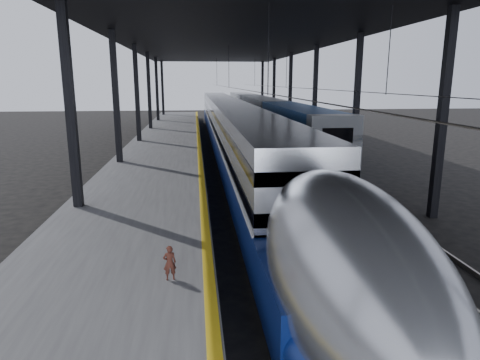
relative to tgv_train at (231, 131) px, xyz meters
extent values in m
plane|color=black|center=(-2.00, -22.93, -2.00)|extent=(160.00, 160.00, 0.00)
cube|color=#4C4C4F|center=(-5.50, -2.93, -1.50)|extent=(6.00, 80.00, 1.00)
cube|color=yellow|center=(-2.70, -2.93, -1.00)|extent=(0.30, 80.00, 0.01)
cube|color=slate|center=(-0.72, -2.93, -1.92)|extent=(0.08, 80.00, 0.16)
cube|color=slate|center=(0.72, -2.93, -1.92)|extent=(0.08, 80.00, 0.16)
cube|color=slate|center=(4.28, -2.93, -1.92)|extent=(0.08, 80.00, 0.16)
cube|color=slate|center=(5.72, -2.93, -1.92)|extent=(0.08, 80.00, 0.16)
cube|color=black|center=(-7.80, -17.93, 2.50)|extent=(0.35, 0.35, 9.00)
cube|color=black|center=(7.60, -17.93, 2.50)|extent=(0.35, 0.35, 9.00)
cube|color=black|center=(-7.80, -7.93, 2.50)|extent=(0.35, 0.35, 9.00)
cube|color=black|center=(7.60, -7.93, 2.50)|extent=(0.35, 0.35, 9.00)
cube|color=black|center=(-7.80, 2.07, 2.50)|extent=(0.35, 0.35, 9.00)
cube|color=black|center=(7.60, 2.07, 2.50)|extent=(0.35, 0.35, 9.00)
cube|color=black|center=(-7.80, 12.07, 2.50)|extent=(0.35, 0.35, 9.00)
cube|color=black|center=(7.60, 12.07, 2.50)|extent=(0.35, 0.35, 9.00)
cube|color=black|center=(-7.80, 22.07, 2.50)|extent=(0.35, 0.35, 9.00)
cube|color=black|center=(7.60, 22.07, 2.50)|extent=(0.35, 0.35, 9.00)
cube|color=black|center=(-7.80, 32.07, 2.50)|extent=(0.35, 0.35, 9.00)
cube|color=black|center=(7.60, 32.07, 2.50)|extent=(0.35, 0.35, 9.00)
cube|color=black|center=(-0.10, -2.93, 7.25)|extent=(18.00, 75.00, 0.45)
cylinder|color=slate|center=(0.00, -2.93, 3.50)|extent=(0.03, 74.00, 0.03)
cylinder|color=slate|center=(5.00, -2.93, 3.50)|extent=(0.03, 74.00, 0.03)
cube|color=#AFB1B6|center=(0.00, 4.02, 0.29)|extent=(2.89, 57.00, 3.98)
cube|color=navy|center=(0.00, 2.52, -0.96)|extent=(2.97, 62.00, 1.54)
cube|color=silver|center=(0.00, 4.02, -0.16)|extent=(2.99, 57.00, 0.10)
cube|color=black|center=(0.00, 4.02, 1.43)|extent=(2.93, 57.00, 0.42)
cube|color=black|center=(0.00, 4.02, 0.29)|extent=(2.93, 57.00, 0.42)
ellipsoid|color=#AFB1B6|center=(0.00, -27.48, 0.14)|extent=(2.89, 8.40, 3.98)
ellipsoid|color=navy|center=(0.00, -27.48, -1.01)|extent=(2.97, 8.40, 1.69)
ellipsoid|color=black|center=(0.00, -30.08, 0.94)|extent=(1.49, 2.20, 0.90)
cube|color=black|center=(0.00, -27.48, -1.80)|extent=(2.19, 2.60, 0.40)
cube|color=black|center=(0.00, -5.48, -1.80)|extent=(2.19, 2.60, 0.40)
cube|color=navy|center=(5.00, -3.08, 0.10)|extent=(2.94, 18.00, 4.00)
cube|color=gray|center=(5.00, -11.48, 0.10)|extent=(3.00, 1.20, 4.05)
cube|color=black|center=(5.00, -12.10, 1.00)|extent=(1.79, 0.06, 0.89)
cube|color=#A9220D|center=(5.00, -12.10, -0.37)|extent=(1.26, 0.06, 0.58)
cube|color=gray|center=(5.00, 15.92, 0.10)|extent=(2.94, 18.00, 4.00)
cube|color=gray|center=(5.00, 34.92, 0.10)|extent=(2.94, 18.00, 4.00)
cube|color=black|center=(5.00, -9.08, -1.82)|extent=(2.31, 2.40, 0.36)
cube|color=black|center=(5.00, 12.92, -1.82)|extent=(2.31, 2.40, 0.36)
imported|color=#50241A|center=(-3.70, -25.09, -0.54)|extent=(0.37, 0.27, 0.93)
camera|label=1|loc=(-2.96, -35.39, 3.99)|focal=32.00mm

